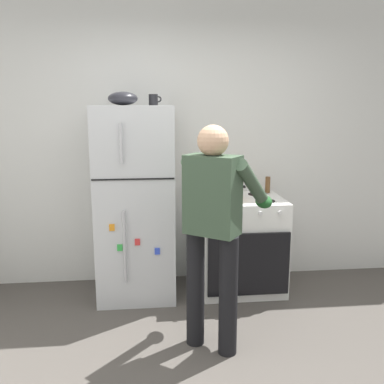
# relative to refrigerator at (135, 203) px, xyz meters

# --- Properties ---
(kitchen_wall_back) EXTENTS (6.00, 0.10, 2.70)m
(kitchen_wall_back) POSITION_rel_refrigerator_xyz_m (0.47, 0.38, 0.49)
(kitchen_wall_back) COLOR silver
(kitchen_wall_back) RESTS_ON ground
(refrigerator) EXTENTS (0.68, 0.72, 1.72)m
(refrigerator) POSITION_rel_refrigerator_xyz_m (0.00, 0.00, 0.00)
(refrigerator) COLOR silver
(refrigerator) RESTS_ON ground
(stove_range) EXTENTS (0.76, 0.67, 0.89)m
(stove_range) POSITION_rel_refrigerator_xyz_m (0.98, -0.01, -0.42)
(stove_range) COLOR white
(stove_range) RESTS_ON ground
(person_cook) EXTENTS (0.70, 0.76, 1.60)m
(person_cook) POSITION_rel_refrigerator_xyz_m (0.57, -0.96, 0.10)
(person_cook) COLOR black
(person_cook) RESTS_ON ground
(red_pot) EXTENTS (0.36, 0.26, 0.13)m
(red_pot) POSITION_rel_refrigerator_xyz_m (0.82, -0.05, 0.09)
(red_pot) COLOR orange
(red_pot) RESTS_ON stove_range
(coffee_mug) EXTENTS (0.11, 0.08, 0.10)m
(coffee_mug) POSITION_rel_refrigerator_xyz_m (0.18, 0.05, 0.91)
(coffee_mug) COLOR black
(coffee_mug) RESTS_ON refrigerator
(pepper_mill) EXTENTS (0.05, 0.05, 0.15)m
(pepper_mill) POSITION_rel_refrigerator_xyz_m (1.28, 0.20, 0.10)
(pepper_mill) COLOR brown
(pepper_mill) RESTS_ON stove_range
(mixing_bowl) EXTENTS (0.25, 0.25, 0.11)m
(mixing_bowl) POSITION_rel_refrigerator_xyz_m (-0.08, 0.00, 0.92)
(mixing_bowl) COLOR black
(mixing_bowl) RESTS_ON refrigerator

